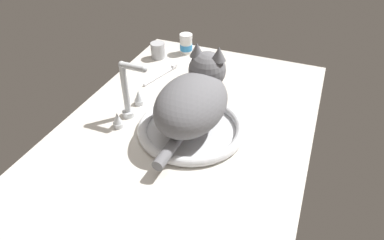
{
  "coord_description": "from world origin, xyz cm",
  "views": [
    {
      "loc": [
        -75.96,
        -32.74,
        69.66
      ],
      "look_at": [
        0.49,
        -2.41,
        7.0
      ],
      "focal_mm": 32.13,
      "sensor_mm": 36.0,
      "label": 1
    }
  ],
  "objects_px": {
    "cat": "(195,97)",
    "pill_bottle": "(186,44)",
    "sink_basin": "(192,127)",
    "faucet": "(129,95)",
    "metal_jar": "(158,50)",
    "toothbrush": "(162,74)"
  },
  "relations": [
    {
      "from": "pill_bottle",
      "to": "toothbrush",
      "type": "height_order",
      "value": "pill_bottle"
    },
    {
      "from": "cat",
      "to": "pill_bottle",
      "type": "bearing_deg",
      "value": 25.54
    },
    {
      "from": "faucet",
      "to": "metal_jar",
      "type": "height_order",
      "value": "faucet"
    },
    {
      "from": "sink_basin",
      "to": "metal_jar",
      "type": "xyz_separation_m",
      "value": [
        0.4,
        0.31,
        0.02
      ]
    },
    {
      "from": "cat",
      "to": "pill_bottle",
      "type": "relative_size",
      "value": 4.72
    },
    {
      "from": "cat",
      "to": "toothbrush",
      "type": "bearing_deg",
      "value": 43.57
    },
    {
      "from": "toothbrush",
      "to": "cat",
      "type": "bearing_deg",
      "value": -136.43
    },
    {
      "from": "sink_basin",
      "to": "faucet",
      "type": "distance_m",
      "value": 0.22
    },
    {
      "from": "cat",
      "to": "faucet",
      "type": "bearing_deg",
      "value": 96.31
    },
    {
      "from": "pill_bottle",
      "to": "metal_jar",
      "type": "bearing_deg",
      "value": 132.84
    },
    {
      "from": "sink_basin",
      "to": "faucet",
      "type": "height_order",
      "value": "faucet"
    },
    {
      "from": "metal_jar",
      "to": "toothbrush",
      "type": "distance_m",
      "value": 0.16
    },
    {
      "from": "pill_bottle",
      "to": "sink_basin",
      "type": "bearing_deg",
      "value": -155.64
    },
    {
      "from": "cat",
      "to": "toothbrush",
      "type": "xyz_separation_m",
      "value": [
        0.24,
        0.23,
        -0.1
      ]
    },
    {
      "from": "sink_basin",
      "to": "metal_jar",
      "type": "distance_m",
      "value": 0.51
    },
    {
      "from": "sink_basin",
      "to": "metal_jar",
      "type": "relative_size",
      "value": 5.04
    },
    {
      "from": "pill_bottle",
      "to": "toothbrush",
      "type": "relative_size",
      "value": 0.47
    },
    {
      "from": "faucet",
      "to": "toothbrush",
      "type": "relative_size",
      "value": 1.09
    },
    {
      "from": "cat",
      "to": "sink_basin",
      "type": "bearing_deg",
      "value": 177.85
    },
    {
      "from": "toothbrush",
      "to": "sink_basin",
      "type": "bearing_deg",
      "value": -139.17
    },
    {
      "from": "cat",
      "to": "metal_jar",
      "type": "distance_m",
      "value": 0.5
    },
    {
      "from": "toothbrush",
      "to": "pill_bottle",
      "type": "bearing_deg",
      "value": -3.05
    }
  ]
}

